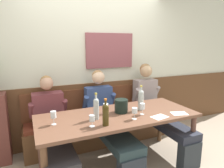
# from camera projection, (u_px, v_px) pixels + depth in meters

# --- Properties ---
(room_wall_back) EXTENTS (6.80, 0.12, 2.80)m
(room_wall_back) POSITION_uv_depth(u_px,v_px,m) (94.00, 61.00, 3.40)
(room_wall_back) COLOR silver
(room_wall_back) RESTS_ON ground
(wood_wainscot_panel) EXTENTS (6.80, 0.03, 1.02)m
(wood_wainscot_panel) POSITION_uv_depth(u_px,v_px,m) (96.00, 111.00, 3.53)
(wood_wainscot_panel) COLOR brown
(wood_wainscot_panel) RESTS_ON ground
(wall_bench) EXTENTS (2.42, 0.42, 0.94)m
(wall_bench) POSITION_uv_depth(u_px,v_px,m) (100.00, 127.00, 3.39)
(wall_bench) COLOR brown
(wall_bench) RESTS_ON ground
(dining_table) EXTENTS (2.12, 0.87, 0.76)m
(dining_table) POSITION_uv_depth(u_px,v_px,m) (118.00, 120.00, 2.66)
(dining_table) COLOR brown
(dining_table) RESTS_ON ground
(person_center_left_seat) EXTENTS (0.54, 1.32, 1.23)m
(person_center_left_seat) POSITION_uv_depth(u_px,v_px,m) (52.00, 127.00, 2.65)
(person_center_left_seat) COLOR #252C40
(person_center_left_seat) RESTS_ON ground
(person_right_seat) EXTENTS (0.54, 1.32, 1.27)m
(person_right_seat) POSITION_uv_depth(u_px,v_px,m) (108.00, 118.00, 2.95)
(person_right_seat) COLOR #262D36
(person_right_seat) RESTS_ON ground
(person_left_seat) EXTENTS (0.51, 1.32, 1.34)m
(person_left_seat) POSITION_uv_depth(u_px,v_px,m) (156.00, 106.00, 3.33)
(person_left_seat) COLOR #2B3238
(person_left_seat) RESTS_ON ground
(ice_bucket) EXTENTS (0.18, 0.18, 0.18)m
(ice_bucket) POSITION_uv_depth(u_px,v_px,m) (121.00, 106.00, 2.72)
(ice_bucket) COLOR black
(ice_bucket) RESTS_ON dining_table
(wine_bottle_amber_mid) EXTENTS (0.08, 0.08, 0.35)m
(wine_bottle_amber_mid) POSITION_uv_depth(u_px,v_px,m) (141.00, 99.00, 2.81)
(wine_bottle_amber_mid) COLOR #B9C3BD
(wine_bottle_amber_mid) RESTS_ON dining_table
(wine_bottle_green_tall) EXTENTS (0.07, 0.07, 0.34)m
(wine_bottle_green_tall) POSITION_uv_depth(u_px,v_px,m) (96.00, 108.00, 2.46)
(wine_bottle_green_tall) COLOR silver
(wine_bottle_green_tall) RESTS_ON dining_table
(wine_bottle_clear_water) EXTENTS (0.07, 0.07, 0.32)m
(wine_bottle_clear_water) POSITION_uv_depth(u_px,v_px,m) (106.00, 114.00, 2.27)
(wine_bottle_clear_water) COLOR #3B3010
(wine_bottle_clear_water) RESTS_ON dining_table
(wine_glass_near_bucket) EXTENTS (0.07, 0.07, 0.15)m
(wine_glass_near_bucket) POSITION_uv_depth(u_px,v_px,m) (142.00, 106.00, 2.63)
(wine_glass_near_bucket) COLOR silver
(wine_glass_near_bucket) RESTS_ON dining_table
(wine_glass_center_rear) EXTENTS (0.06, 0.06, 0.14)m
(wine_glass_center_rear) POSITION_uv_depth(u_px,v_px,m) (92.00, 119.00, 2.25)
(wine_glass_center_rear) COLOR silver
(wine_glass_center_rear) RESTS_ON dining_table
(wine_glass_right_end) EXTENTS (0.07, 0.07, 0.16)m
(wine_glass_right_end) POSITION_uv_depth(u_px,v_px,m) (53.00, 115.00, 2.30)
(wine_glass_right_end) COLOR silver
(wine_glass_right_end) RESTS_ON dining_table
(wine_glass_mid_left) EXTENTS (0.07, 0.07, 0.14)m
(wine_glass_mid_left) POSITION_uv_depth(u_px,v_px,m) (106.00, 107.00, 2.66)
(wine_glass_mid_left) COLOR silver
(wine_glass_mid_left) RESTS_ON dining_table
(wine_glass_center_front) EXTENTS (0.07, 0.07, 0.15)m
(wine_glass_center_front) POSITION_uv_depth(u_px,v_px,m) (135.00, 111.00, 2.47)
(wine_glass_center_front) COLOR silver
(wine_glass_center_front) RESTS_ON dining_table
(tasting_sheet_left_guest) EXTENTS (0.24, 0.20, 0.00)m
(tasting_sheet_left_guest) POSITION_uv_depth(u_px,v_px,m) (179.00, 113.00, 2.68)
(tasting_sheet_left_guest) COLOR white
(tasting_sheet_left_guest) RESTS_ON dining_table
(tasting_sheet_right_guest) EXTENTS (0.23, 0.19, 0.00)m
(tasting_sheet_right_guest) POSITION_uv_depth(u_px,v_px,m) (160.00, 117.00, 2.56)
(tasting_sheet_right_guest) COLOR white
(tasting_sheet_right_guest) RESTS_ON dining_table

